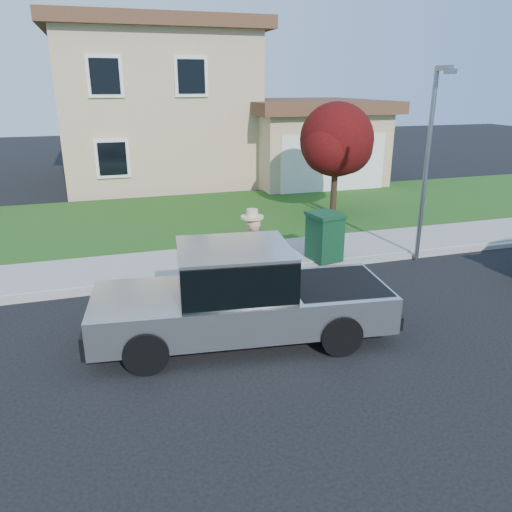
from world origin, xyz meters
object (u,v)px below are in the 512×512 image
Objects in this scene: ornamental_tree at (337,143)px; street_lamp at (429,155)px; woman at (252,256)px; trash_bin at (325,236)px; pickup_truck at (241,297)px.

street_lamp is at bearing -89.36° from ornamental_tree.
woman is 1.62× the size of trash_bin.
street_lamp is at bearing 177.31° from woman.
ornamental_tree is 5.33m from trash_bin.
trash_bin is at bearing -118.51° from ornamental_tree.
pickup_truck is 4.36m from trash_bin.
ornamental_tree is at bearing 60.93° from pickup_truck.
ornamental_tree reaches higher than woman.
woman is 5.18m from street_lamp.
woman reaches higher than pickup_truck.
street_lamp is (2.46, -0.45, 1.95)m from trash_bin.
ornamental_tree is 3.11× the size of trash_bin.
woman is at bearing -158.96° from trash_bin.
woman is 0.41× the size of street_lamp.
woman reaches higher than trash_bin.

